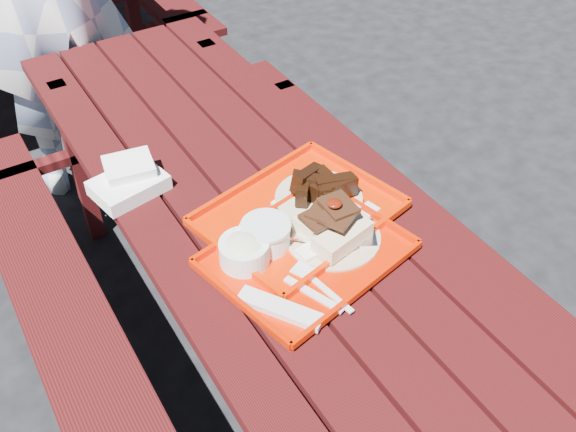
# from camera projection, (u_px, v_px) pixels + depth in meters

# --- Properties ---
(ground) EXTENTS (60.00, 60.00, 0.00)m
(ground) POSITION_uv_depth(u_px,v_px,m) (266.00, 360.00, 2.32)
(ground) COLOR black
(ground) RESTS_ON ground
(picnic_table_near) EXTENTS (1.41, 2.40, 0.75)m
(picnic_table_near) POSITION_uv_depth(u_px,v_px,m) (262.00, 251.00, 1.95)
(picnic_table_near) COLOR #380A0C
(picnic_table_near) RESTS_ON ground
(near_tray) EXTENTS (0.55, 0.47, 0.15)m
(near_tray) POSITION_uv_depth(u_px,v_px,m) (301.00, 244.00, 1.65)
(near_tray) COLOR #C01A00
(near_tray) RESTS_ON picnic_table_near
(far_tray) EXTENTS (0.58, 0.50, 0.09)m
(far_tray) POSITION_uv_depth(u_px,v_px,m) (299.00, 214.00, 1.75)
(far_tray) COLOR red
(far_tray) RESTS_ON picnic_table_near
(white_cloth) EXTENTS (0.22, 0.18, 0.08)m
(white_cloth) POSITION_uv_depth(u_px,v_px,m) (129.00, 180.00, 1.85)
(white_cloth) COLOR white
(white_cloth) RESTS_ON picnic_table_near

